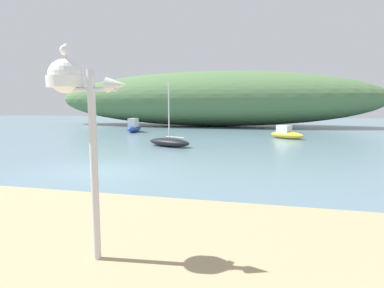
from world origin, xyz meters
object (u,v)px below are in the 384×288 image
at_px(sailboat_far_left, 169,142).
at_px(motorboat_inner_mooring, 286,134).
at_px(mast_structure, 74,93).
at_px(motorboat_by_sandbar, 134,127).
at_px(seagull_on_radar, 64,50).

height_order(sailboat_far_left, motorboat_inner_mooring, sailboat_far_left).
bearing_deg(motorboat_inner_mooring, sailboat_far_left, -138.13).
relative_size(mast_structure, motorboat_inner_mooring, 1.08).
height_order(motorboat_by_sandbar, motorboat_inner_mooring, motorboat_by_sandbar).
distance_m(mast_structure, sailboat_far_left, 15.53).
bearing_deg(motorboat_by_sandbar, motorboat_inner_mooring, -11.25).
bearing_deg(sailboat_far_left, seagull_on_radar, -78.26).
bearing_deg(sailboat_far_left, mast_structure, -77.76).
bearing_deg(motorboat_inner_mooring, seagull_on_radar, -101.78).
relative_size(mast_structure, motorboat_by_sandbar, 1.01).
height_order(mast_structure, seagull_on_radar, seagull_on_radar).
bearing_deg(motorboat_by_sandbar, mast_structure, -67.98).
relative_size(seagull_on_radar, motorboat_inner_mooring, 0.12).
height_order(seagull_on_radar, sailboat_far_left, sailboat_far_left).
height_order(mast_structure, sailboat_far_left, sailboat_far_left).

